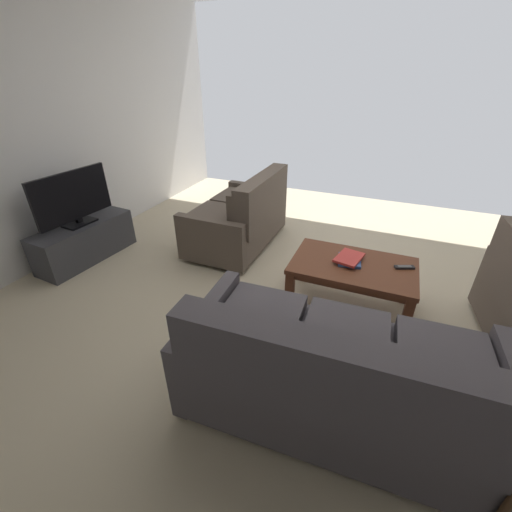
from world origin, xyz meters
TOP-DOWN VIEW (x-y plane):
  - ground_plane at (0.00, 0.00)m, footprint 5.77×5.82m
  - wall_right at (2.88, 0.00)m, footprint 0.12×5.82m
  - sofa_main at (-0.44, 1.27)m, footprint 1.85×0.96m
  - loveseat_near at (1.03, -0.62)m, footprint 0.83×1.34m
  - coffee_table at (-0.35, 0.11)m, footprint 1.03×0.64m
  - tv_stand at (2.50, 0.35)m, footprint 0.46×1.10m
  - flat_tv at (2.50, 0.35)m, footprint 0.22×0.86m
  - book_stack at (-0.31, 0.08)m, footprint 0.25×0.31m
  - tv_remote at (-0.75, 0.02)m, footprint 0.16×0.10m

SIDE VIEW (x-z plane):
  - ground_plane at x=0.00m, z-range -0.01..0.00m
  - tv_stand at x=2.50m, z-range 0.00..0.43m
  - loveseat_near at x=1.03m, z-range -0.07..0.81m
  - sofa_main at x=-0.44m, z-range -0.07..0.81m
  - coffee_table at x=-0.35m, z-range 0.15..0.60m
  - tv_remote at x=-0.75m, z-range 0.44..0.47m
  - book_stack at x=-0.31m, z-range 0.45..0.49m
  - flat_tv at x=2.50m, z-range 0.44..1.00m
  - wall_right at x=2.88m, z-range 0.00..2.77m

